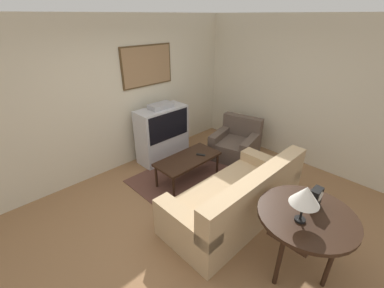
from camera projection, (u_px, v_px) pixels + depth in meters
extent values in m
plane|color=#8E6642|center=(200.00, 217.00, 3.78)|extent=(12.00, 12.00, 0.00)
cube|color=beige|center=(115.00, 98.00, 4.54)|extent=(12.00, 0.06, 2.70)
cube|color=#4C381E|center=(147.00, 66.00, 4.73)|extent=(1.08, 0.03, 0.73)
cube|color=#93704C|center=(148.00, 66.00, 4.72)|extent=(1.03, 0.01, 0.68)
cube|color=beige|center=(299.00, 93.00, 4.81)|extent=(0.06, 12.00, 2.70)
cube|color=brown|center=(190.00, 176.00, 4.71)|extent=(1.93, 1.46, 0.01)
cube|color=#B7B7BC|center=(163.00, 147.00, 5.23)|extent=(1.02, 0.45, 0.49)
cube|color=#B7B7BC|center=(162.00, 123.00, 4.98)|extent=(1.02, 0.45, 0.60)
cube|color=black|center=(169.00, 126.00, 4.84)|extent=(0.91, 0.01, 0.52)
cube|color=#9E9EA3|center=(161.00, 106.00, 4.83)|extent=(0.46, 0.25, 0.09)
cube|color=tan|center=(232.00, 203.00, 3.74)|extent=(2.10, 0.99, 0.42)
cube|color=tan|center=(258.00, 190.00, 3.29)|extent=(2.10, 0.23, 0.48)
cube|color=tan|center=(267.00, 174.00, 4.28)|extent=(0.24, 0.98, 0.58)
cube|color=tan|center=(185.00, 233.00, 3.13)|extent=(0.24, 0.98, 0.58)
cube|color=#877154|center=(268.00, 176.00, 3.70)|extent=(0.36, 0.12, 0.34)
cube|color=#877154|center=(227.00, 206.00, 3.12)|extent=(0.36, 0.12, 0.34)
cube|color=brown|center=(235.00, 149.00, 5.29)|extent=(1.02, 1.00, 0.39)
cube|color=brown|center=(243.00, 125.00, 5.36)|extent=(0.37, 0.84, 0.41)
cube|color=brown|center=(220.00, 142.00, 5.42)|extent=(0.86, 0.36, 0.53)
cube|color=brown|center=(250.00, 150.00, 5.10)|extent=(0.86, 0.36, 0.53)
cube|color=black|center=(188.00, 159.00, 4.42)|extent=(1.15, 0.55, 0.04)
cylinder|color=black|center=(174.00, 188.00, 4.06)|extent=(0.04, 0.04, 0.42)
cylinder|color=black|center=(217.00, 164.00, 4.71)|extent=(0.04, 0.04, 0.42)
cylinder|color=black|center=(156.00, 177.00, 4.34)|extent=(0.04, 0.04, 0.42)
cylinder|color=black|center=(200.00, 155.00, 5.00)|extent=(0.04, 0.04, 0.42)
cylinder|color=black|center=(307.00, 216.00, 2.69)|extent=(1.02, 1.02, 0.04)
cube|color=black|center=(306.00, 220.00, 2.72)|extent=(0.87, 0.41, 0.08)
cylinder|color=black|center=(279.00, 259.00, 2.68)|extent=(0.05, 0.05, 0.76)
cylinder|color=black|center=(309.00, 224.00, 3.13)|extent=(0.05, 0.05, 0.76)
cylinder|color=black|center=(330.00, 261.00, 2.66)|extent=(0.05, 0.05, 0.76)
cylinder|color=black|center=(300.00, 219.00, 2.59)|extent=(0.11, 0.11, 0.02)
cylinder|color=black|center=(303.00, 205.00, 2.51)|extent=(0.02, 0.02, 0.35)
cone|color=silver|center=(306.00, 195.00, 2.46)|extent=(0.29, 0.29, 0.19)
cube|color=black|center=(315.00, 198.00, 2.75)|extent=(0.16, 0.09, 0.22)
cylinder|color=white|center=(321.00, 197.00, 2.70)|extent=(0.11, 0.01, 0.11)
cube|color=black|center=(201.00, 155.00, 4.49)|extent=(0.11, 0.16, 0.02)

